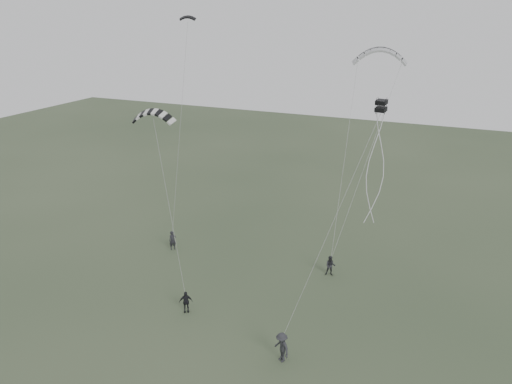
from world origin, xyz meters
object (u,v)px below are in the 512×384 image
at_px(kite_pale_large, 381,50).
at_px(flyer_center, 186,302).
at_px(flyer_right, 330,266).
at_px(flyer_far, 282,347).
at_px(kite_box, 381,106).
at_px(kite_dark_small, 188,17).
at_px(kite_striped, 153,112).
at_px(flyer_left, 173,240).

bearing_deg(kite_pale_large, flyer_center, -129.38).
relative_size(flyer_right, flyer_center, 1.03).
height_order(flyer_center, flyer_far, flyer_far).
bearing_deg(flyer_center, kite_pale_large, 28.90).
bearing_deg(kite_box, kite_dark_small, 169.18).
relative_size(flyer_right, kite_dark_small, 1.29).
height_order(kite_dark_small, kite_striped, kite_dark_small).
bearing_deg(kite_dark_small, kite_box, -39.56).
bearing_deg(kite_striped, kite_box, -6.04).
relative_size(kite_striped, kite_box, 4.45).
relative_size(flyer_far, kite_box, 2.80).
xyz_separation_m(kite_striped, kite_box, (15.93, 1.11, 1.40)).
xyz_separation_m(flyer_far, kite_dark_small, (-13.58, 13.49, 18.76)).
height_order(flyer_right, kite_box, kite_box).
relative_size(flyer_left, flyer_right, 1.05).
xyz_separation_m(kite_dark_small, kite_box, (17.15, -6.41, -4.92)).
bearing_deg(flyer_far, flyer_right, 124.46).
height_order(flyer_right, kite_pale_large, kite_pale_large).
bearing_deg(kite_box, kite_striped, -166.32).
relative_size(flyer_left, flyer_center, 1.08).
distance_m(kite_dark_small, kite_pale_large, 16.04).
height_order(flyer_right, flyer_far, flyer_far).
height_order(flyer_center, kite_dark_small, kite_dark_small).
bearing_deg(flyer_left, flyer_right, -40.27).
height_order(kite_dark_small, kite_box, kite_dark_small).
xyz_separation_m(kite_dark_small, kite_striped, (1.22, -7.52, -6.32)).
relative_size(kite_dark_small, kite_box, 1.85).
xyz_separation_m(flyer_left, kite_box, (17.85, -3.25, 13.94)).
bearing_deg(kite_box, kite_pale_large, 110.85).
relative_size(flyer_center, kite_pale_large, 0.37).
xyz_separation_m(flyer_far, kite_box, (3.57, 7.08, 13.83)).
height_order(flyer_right, kite_striped, kite_striped).
height_order(flyer_left, kite_dark_small, kite_dark_small).
bearing_deg(kite_striped, flyer_center, -51.10).
bearing_deg(flyer_left, kite_dark_small, 32.78).
bearing_deg(flyer_center, kite_box, -10.11).
height_order(flyer_left, kite_box, kite_box).
bearing_deg(kite_striped, kite_dark_small, 89.14).
distance_m(flyer_right, kite_dark_small, 23.34).
relative_size(kite_dark_small, kite_striped, 0.42).
height_order(flyer_left, flyer_center, flyer_left).
bearing_deg(kite_striped, flyer_far, -35.82).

